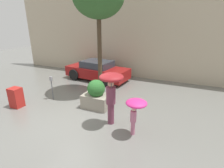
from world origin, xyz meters
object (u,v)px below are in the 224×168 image
Objects in this scene: person_adult at (111,87)px; person_child at (136,107)px; planter_box at (96,95)px; parked_car_near at (97,71)px; newspaper_box at (16,97)px; parking_meter at (51,83)px.

person_adult is 1.53× the size of person_child.
person_adult reaches higher than planter_box.
planter_box is 0.30× the size of parked_car_near.
planter_box reaches higher than newspaper_box.
parking_meter is (-2.41, -0.10, 0.28)m from planter_box.
person_child is 0.30× the size of parked_car_near.
parked_car_near reaches higher than newspaper_box.
person_adult is at bearing -179.38° from person_child.
parked_car_near is at bearing -179.05° from person_adult.
planter_box is 0.64× the size of person_adult.
person_adult is 0.47× the size of parked_car_near.
parked_car_near is at bearing 82.16° from parking_meter.
planter_box is 0.99× the size of person_child.
planter_box is 1.43× the size of newspaper_box.
parking_meter is 1.31× the size of newspaper_box.
parking_meter is at bearing -177.60° from planter_box.
parking_meter is (-0.51, -3.71, 0.24)m from parked_car_near.
person_adult is at bearing -14.39° from parking_meter.
planter_box is 2.43m from parking_meter.
parked_car_near is (-4.07, 4.91, -0.45)m from person_child.
person_adult is 5.63m from parked_car_near.
parked_car_near is (-3.08, 4.63, -0.87)m from person_adult.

